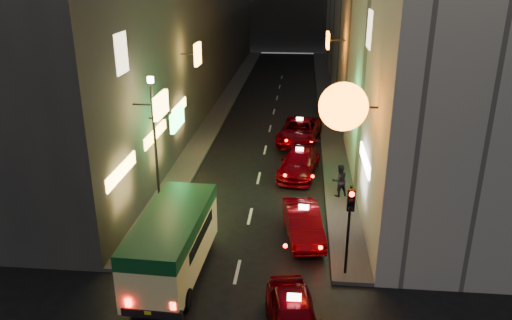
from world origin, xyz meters
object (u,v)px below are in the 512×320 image
(taxi_near, at_px, (294,314))
(lamp_post, at_px, (155,137))
(traffic_light, at_px, (350,213))
(minibus, at_px, (173,238))

(taxi_near, height_order, lamp_post, lamp_post)
(lamp_post, bearing_deg, taxi_near, -50.58)
(taxi_near, height_order, traffic_light, traffic_light)
(taxi_near, bearing_deg, traffic_light, 60.41)
(taxi_near, relative_size, lamp_post, 0.81)
(minibus, relative_size, traffic_light, 1.68)
(taxi_near, relative_size, traffic_light, 1.44)
(minibus, height_order, lamp_post, lamp_post)
(traffic_light, bearing_deg, minibus, -176.21)
(minibus, distance_m, lamp_post, 5.72)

